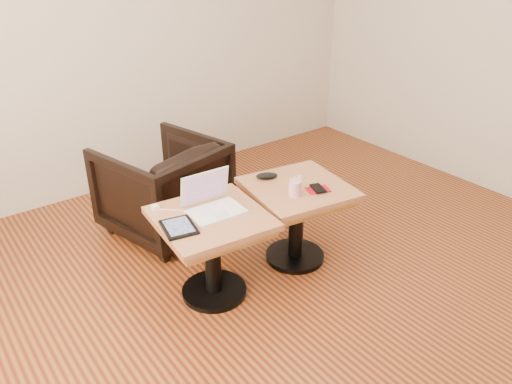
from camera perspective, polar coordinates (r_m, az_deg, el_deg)
room_shell at (r=2.42m, az=8.93°, el=12.33°), size 4.52×4.52×2.71m
side_table_left at (r=2.91m, az=-5.09°, el=-5.03°), size 0.66×0.66×0.55m
side_table_right at (r=3.23m, az=4.70°, el=-1.46°), size 0.69×0.69×0.55m
laptop at (r=2.87m, az=-5.00°, el=-1.32°), size 0.32×0.26×0.22m
tablet at (r=2.73m, az=-8.83°, el=-4.00°), size 0.21×0.24×0.02m
charging_adapter at (r=2.94m, az=-11.48°, el=-1.73°), size 0.04×0.04×0.02m
glasses_case at (r=3.24m, az=1.25°, el=1.86°), size 0.16×0.12×0.04m
striped_cup at (r=3.03m, az=4.44°, el=0.40°), size 0.09×0.09×0.09m
earbuds_tangle at (r=3.26m, az=4.93°, el=1.68°), size 0.08×0.05×0.02m
phone_on_sleeve at (r=3.12m, az=7.09°, el=0.34°), size 0.16×0.14×0.02m
armchair at (r=3.65m, az=-10.58°, el=0.49°), size 0.90×0.92×0.69m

